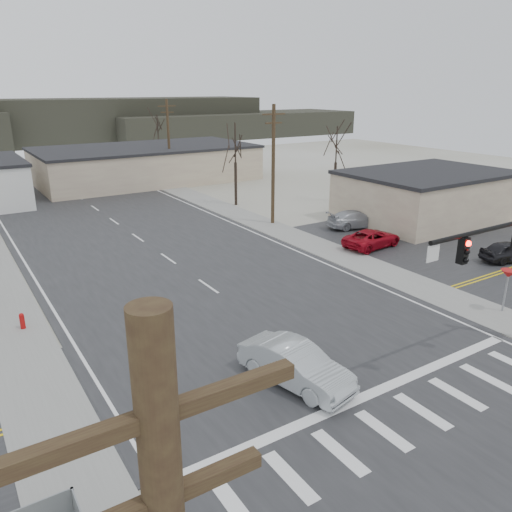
% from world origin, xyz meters
% --- Properties ---
extents(ground, '(140.00, 140.00, 0.00)m').
position_xyz_m(ground, '(0.00, 0.00, 0.00)').
color(ground, silver).
rests_on(ground, ground).
extents(main_road, '(18.00, 110.00, 0.05)m').
position_xyz_m(main_road, '(0.00, 15.00, 0.02)').
color(main_road, '#252527').
rests_on(main_road, ground).
extents(cross_road, '(90.00, 10.00, 0.04)m').
position_xyz_m(cross_road, '(0.00, 0.00, 0.02)').
color(cross_road, '#252527').
rests_on(cross_road, ground).
extents(parking_lot, '(18.00, 20.00, 0.03)m').
position_xyz_m(parking_lot, '(20.00, 6.00, 0.02)').
color(parking_lot, '#252527').
rests_on(parking_lot, ground).
extents(sidewalk_right, '(3.00, 90.00, 0.06)m').
position_xyz_m(sidewalk_right, '(10.60, 20.00, 0.03)').
color(sidewalk_right, gray).
rests_on(sidewalk_right, ground).
extents(fire_hydrant, '(0.24, 0.24, 0.87)m').
position_xyz_m(fire_hydrant, '(-10.20, 8.00, 0.45)').
color(fire_hydrant, '#A50C0C').
rests_on(fire_hydrant, ground).
extents(yield_sign, '(0.80, 0.80, 2.35)m').
position_xyz_m(yield_sign, '(11.50, -3.50, 2.07)').
color(yield_sign, gray).
rests_on(yield_sign, ground).
extents(building_right_far, '(26.30, 14.30, 4.30)m').
position_xyz_m(building_right_far, '(10.00, 44.00, 2.15)').
color(building_right_far, '#C4B696').
rests_on(building_right_far, ground).
extents(building_lot, '(14.30, 10.30, 4.30)m').
position_xyz_m(building_lot, '(24.00, 12.00, 2.16)').
color(building_lot, '#C4B696').
rests_on(building_lot, ground).
extents(upole_right_a, '(2.20, 0.30, 10.00)m').
position_xyz_m(upole_right_a, '(11.50, 18.00, 5.22)').
color(upole_right_a, '#453820').
rests_on(upole_right_a, ground).
extents(upole_right_b, '(2.20, 0.30, 10.00)m').
position_xyz_m(upole_right_b, '(11.50, 40.00, 5.22)').
color(upole_right_b, '#453820').
rests_on(upole_right_b, ground).
extents(tree_right_mid, '(3.74, 3.74, 8.33)m').
position_xyz_m(tree_right_mid, '(12.50, 26.00, 5.93)').
color(tree_right_mid, black).
rests_on(tree_right_mid, ground).
extents(tree_right_far, '(3.52, 3.52, 7.84)m').
position_xyz_m(tree_right_far, '(15.00, 52.00, 5.58)').
color(tree_right_far, black).
rests_on(tree_right_far, ground).
extents(tree_lot, '(3.52, 3.52, 7.84)m').
position_xyz_m(tree_lot, '(22.00, 22.00, 5.58)').
color(tree_lot, black).
rests_on(tree_lot, ground).
extents(hill_center, '(80.00, 18.00, 9.00)m').
position_xyz_m(hill_center, '(15.00, 96.00, 4.50)').
color(hill_center, '#333026').
rests_on(hill_center, ground).
extents(hill_right, '(60.00, 18.00, 5.50)m').
position_xyz_m(hill_right, '(50.00, 90.00, 2.75)').
color(hill_right, '#333026').
rests_on(hill_right, ground).
extents(sedan_crossing, '(2.81, 5.22, 1.63)m').
position_xyz_m(sedan_crossing, '(-1.81, -3.00, 0.86)').
color(sedan_crossing, '#A6ADB0').
rests_on(sedan_crossing, main_road).
extents(car_far_a, '(3.70, 5.42, 1.46)m').
position_xyz_m(car_far_a, '(2.12, 42.08, 0.78)').
color(car_far_a, black).
rests_on(car_far_a, main_road).
extents(car_far_b, '(1.93, 3.83, 1.25)m').
position_xyz_m(car_far_b, '(0.55, 53.11, 0.67)').
color(car_far_b, black).
rests_on(car_far_b, main_road).
extents(car_parked_red, '(4.97, 2.66, 1.33)m').
position_xyz_m(car_parked_red, '(13.77, 8.33, 0.70)').
color(car_parked_red, '#9B0816').
rests_on(car_parked_red, parking_lot).
extents(car_parked_dark_a, '(4.36, 2.69, 1.39)m').
position_xyz_m(car_parked_dark_a, '(19.37, 1.03, 0.73)').
color(car_parked_dark_a, black).
rests_on(car_parked_dark_a, parking_lot).
extents(car_parked_dark_b, '(4.25, 1.65, 1.38)m').
position_xyz_m(car_parked_dark_b, '(22.17, 10.43, 0.72)').
color(car_parked_dark_b, black).
rests_on(car_parked_dark_b, parking_lot).
extents(car_parked_silver, '(5.27, 3.02, 1.44)m').
position_xyz_m(car_parked_silver, '(16.57, 13.00, 0.75)').
color(car_parked_silver, '#A2A5AC').
rests_on(car_parked_silver, parking_lot).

